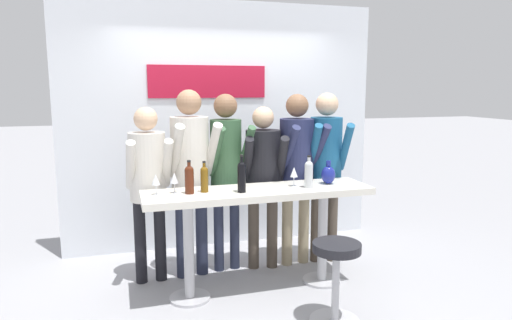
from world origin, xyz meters
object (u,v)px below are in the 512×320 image
at_px(person_center_left, 226,161).
at_px(wine_glass_1, 174,179).
at_px(person_left, 190,162).
at_px(person_right, 326,157).
at_px(wine_glass_0, 294,173).
at_px(wine_bottle_3, 189,178).
at_px(person_far_left, 148,175).
at_px(wine_glass_2, 156,180).
at_px(person_center_right, 297,160).
at_px(person_center, 263,170).
at_px(wine_bottle_2, 242,175).
at_px(wine_bottle_1, 204,178).
at_px(bar_stool, 336,270).
at_px(tasting_table, 259,208).
at_px(decorative_vase, 328,174).
at_px(wine_bottle_0, 309,173).

height_order(person_center_left, wine_glass_1, person_center_left).
distance_m(person_left, person_right, 1.41).
bearing_deg(wine_glass_0, wine_bottle_3, -179.08).
distance_m(person_far_left, person_right, 1.81).
distance_m(person_far_left, wine_glass_2, 0.44).
bearing_deg(person_right, person_center_left, -172.42).
height_order(person_far_left, person_left, person_left).
bearing_deg(person_left, person_right, -7.39).
bearing_deg(wine_bottle_3, person_center_right, 22.55).
height_order(person_center, wine_bottle_2, person_center).
bearing_deg(wine_bottle_2, wine_bottle_1, 161.28).
height_order(wine_glass_1, wine_glass_2, same).
bearing_deg(bar_stool, wine_glass_1, 144.83).
distance_m(tasting_table, wine_bottle_3, 0.69).
xyz_separation_m(person_far_left, person_center, (1.13, 0.01, -0.01)).
xyz_separation_m(person_center_left, person_center_right, (0.73, -0.05, -0.02)).
relative_size(wine_glass_2, decorative_vase, 0.80).
height_order(person_left, person_center, person_left).
relative_size(person_far_left, decorative_vase, 7.59).
relative_size(person_center_left, person_right, 1.00).
distance_m(person_far_left, wine_bottle_2, 0.93).
bearing_deg(wine_bottle_0, person_right, 51.86).
height_order(person_center, wine_bottle_0, person_center).
relative_size(person_center_left, wine_glass_2, 10.07).
relative_size(person_left, person_center, 1.10).
bearing_deg(person_center_right, wine_glass_2, -166.94).
height_order(wine_bottle_0, wine_bottle_3, wine_bottle_0).
height_order(person_left, decorative_vase, person_left).
relative_size(tasting_table, person_center_right, 1.15).
distance_m(wine_glass_0, decorative_vase, 0.35).
bearing_deg(wine_glass_0, person_center_left, 133.88).
relative_size(bar_stool, wine_bottle_1, 2.43).
xyz_separation_m(person_far_left, wine_bottle_3, (0.31, -0.47, 0.04)).
relative_size(wine_glass_0, decorative_vase, 0.80).
relative_size(wine_bottle_2, wine_bottle_3, 1.14).
height_order(person_far_left, wine_bottle_0, person_far_left).
distance_m(person_center_right, decorative_vase, 0.49).
bearing_deg(wine_glass_0, decorative_vase, 0.45).
height_order(bar_stool, wine_glass_2, wine_glass_2).
bearing_deg(person_far_left, wine_bottle_1, -47.44).
bearing_deg(person_center, person_center_left, -179.64).
bearing_deg(person_center_left, wine_bottle_1, -126.54).
bearing_deg(wine_bottle_2, person_center_left, 88.83).
bearing_deg(decorative_vase, person_center_left, 148.37).
xyz_separation_m(tasting_table, bar_stool, (0.40, -0.74, -0.34)).
bearing_deg(person_far_left, wine_bottle_2, -38.56).
height_order(person_center_left, wine_bottle_3, person_center_left).
relative_size(wine_bottle_2, wine_glass_1, 1.85).
distance_m(person_center_right, person_right, 0.32).
xyz_separation_m(person_center_left, wine_glass_1, (-0.57, -0.49, -0.05)).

